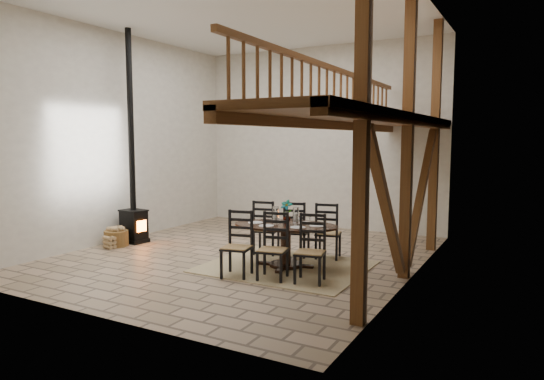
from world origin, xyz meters
The scene contains 7 objects.
ground centered at (0.00, 0.00, 0.00)m, with size 8.00×8.00×0.00m, color tan.
room_shell centered at (1.19, 0.00, 3.01)m, with size 7.02×8.02×5.01m.
rug centered at (1.21, -0.40, 0.01)m, with size 3.00×2.50×0.02m, color tan.
dining_table centered at (1.21, -0.40, 0.43)m, with size 2.26×2.58×1.30m.
wood_stove centered at (-3.02, -0.12, 1.14)m, with size 0.66×0.54×5.00m.
log_basket centered at (-3.07, -0.63, 0.20)m, with size 0.55×0.55×0.46m.
log_stack centered at (-3.00, -0.90, 0.14)m, with size 0.31×0.24×0.29m.
Camera 1 is at (5.38, -8.55, 2.46)m, focal length 32.00 mm.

